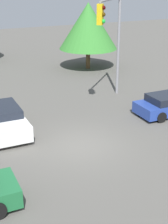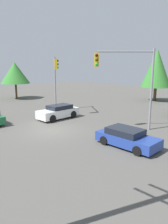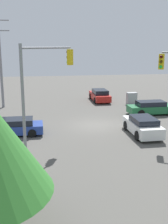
% 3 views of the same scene
% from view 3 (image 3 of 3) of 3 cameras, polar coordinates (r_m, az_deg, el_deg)
% --- Properties ---
extents(ground_plane, '(80.00, 80.00, 0.00)m').
position_cam_3_polar(ground_plane, '(23.37, 2.44, -2.68)').
color(ground_plane, '#54514C').
extents(sedan_white, '(1.87, 4.22, 1.37)m').
position_cam_3_polar(sedan_white, '(21.16, 11.81, -2.76)').
color(sedan_white, silver).
rests_on(sedan_white, ground_plane).
extents(sedan_green, '(4.77, 1.86, 1.29)m').
position_cam_3_polar(sedan_green, '(27.69, 13.72, 0.84)').
color(sedan_green, '#1E6638').
rests_on(sedan_green, ground_plane).
extents(sedan_red, '(1.88, 4.58, 1.39)m').
position_cam_3_polar(sedan_red, '(33.53, 3.21, 3.39)').
color(sedan_red, red).
rests_on(sedan_red, ground_plane).
extents(sedan_blue, '(4.15, 1.92, 1.21)m').
position_cam_3_polar(sedan_blue, '(21.36, -13.81, -2.96)').
color(sedan_blue, '#233D93').
rests_on(sedan_blue, ground_plane).
extents(traffic_signal_cross, '(3.39, 3.56, 6.56)m').
position_cam_3_polar(traffic_signal_cross, '(17.32, -8.20, 6.88)').
color(traffic_signal_cross, gray).
rests_on(traffic_signal_cross, ground_plane).
extents(utility_pole_tall, '(2.20, 0.28, 9.54)m').
position_cam_3_polar(utility_pole_tall, '(30.74, -16.65, 10.20)').
color(utility_pole_tall, gray).
rests_on(utility_pole_tall, ground_plane).
extents(electrical_cabinet, '(1.08, 0.70, 1.34)m').
position_cam_3_polar(electrical_cabinet, '(31.98, 9.65, 2.73)').
color(electrical_cabinet, '#9EA0A3').
rests_on(electrical_cabinet, ground_plane).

